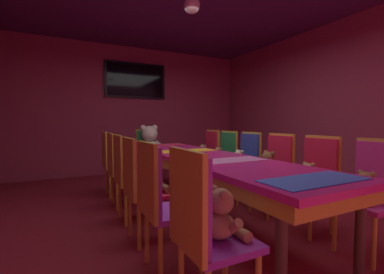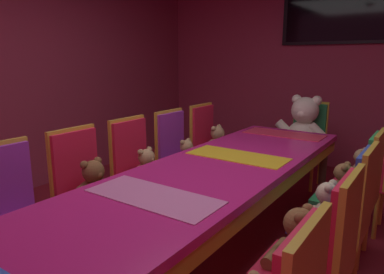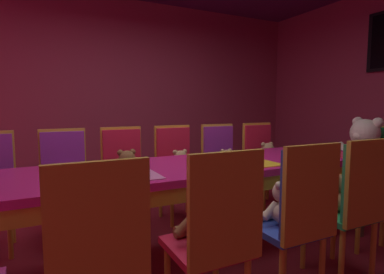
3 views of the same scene
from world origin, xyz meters
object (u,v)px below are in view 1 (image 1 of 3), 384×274
chair_left_4 (117,162)px  chair_left_1 (157,194)px  chair_right_2 (276,165)px  chair_right_5 (209,151)px  teddy_right_0 (365,189)px  teddy_right_2 (267,166)px  teddy_right_3 (239,161)px  king_teddy_bear (150,143)px  banquet_table (205,162)px  chair_right_3 (247,159)px  teddy_left_3 (138,170)px  pendant_light (192,5)px  teddy_right_1 (307,177)px  chair_left_3 (125,169)px  chair_left_0 (199,220)px  teddy_right_5 (202,153)px  chair_left_5 (110,157)px  teddy_left_4 (128,164)px  chair_left_2 (138,179)px  chair_right_4 (225,155)px  throne_chair (147,149)px  chair_right_0 (375,184)px  wall_tv (136,80)px  chair_right_1 (317,173)px  teddy_left_5 (120,157)px  teddy_left_0 (221,217)px  teddy_right_4 (218,157)px

chair_left_4 → chair_left_1: bearing=-90.8°
chair_right_2 → chair_right_5: (0.00, 1.65, 0.00)m
teddy_right_0 → teddy_right_2: size_ratio=0.84×
teddy_right_3 → king_teddy_bear: size_ratio=0.45×
banquet_table → chair_right_3: (0.87, 0.31, -0.06)m
teddy_left_3 → chair_right_3: bearing=1.3°
teddy_right_0 → pendant_light: bearing=-64.2°
teddy_right_1 → chair_left_3: bearing=-34.9°
chair_right_2 → chair_left_0: bearing=34.1°
chair_right_2 → teddy_right_5: size_ratio=3.50×
chair_right_2 → chair_right_3: bearing=-88.9°
chair_left_5 → pendant_light: bearing=-55.7°
teddy_left_4 → king_teddy_bear: 1.49m
banquet_table → teddy_right_5: size_ratio=12.46×
chair_left_5 → teddy_right_5: chair_left_5 is taller
banquet_table → chair_left_2: (-0.89, -0.29, -0.06)m
chair_right_4 → king_teddy_bear: bearing=-56.9°
chair_left_0 → chair_left_5: (-0.00, 2.84, 0.00)m
chair_left_2 → chair_left_1: bearing=-89.9°
chair_right_3 → king_teddy_bear: 2.02m
teddy_right_0 → throne_chair: size_ratio=0.29×
chair_left_3 → chair_right_4: (1.73, 0.56, 0.00)m
teddy_right_1 → teddy_right_0: bearing=91.3°
chair_left_1 → teddy_right_5: (1.62, 2.23, -0.02)m
chair_right_0 → teddy_right_0: chair_right_0 is taller
chair_left_3 → wall_tv: (0.88, 2.84, 1.45)m
wall_tv → pendant_light: bearing=-91.1°
teddy_right_3 → king_teddy_bear: (-0.72, 1.82, 0.14)m
chair_left_0 → chair_left_2: 1.14m
chair_right_4 → teddy_right_2: bearing=83.9°
teddy_right_1 → wall_tv: bearing=-79.6°
chair_left_3 → chair_right_5: size_ratio=1.00×
chair_right_1 → king_teddy_bear: king_teddy_bear is taller
king_teddy_bear → wall_tv: wall_tv is taller
throne_chair → teddy_left_3: bearing=-19.9°
banquet_table → pendant_light: bearing=103.2°
teddy_left_5 → teddy_right_2: bearing=-49.1°
wall_tv → teddy_left_0: bearing=-98.8°
chair_right_1 → teddy_right_3: 1.16m
chair_left_4 → teddy_right_3: bearing=-18.4°
chair_right_1 → teddy_right_4: size_ratio=3.46×
chair_left_2 → chair_right_3: (1.75, 0.60, 0.00)m
chair_left_4 → chair_right_4: same height
chair_right_0 → teddy_right_4: chair_right_0 is taller
teddy_right_2 → chair_left_5: bearing=-46.4°
chair_left_4 → teddy_right_1: chair_left_4 is taller
chair_left_0 → teddy_right_1: chair_left_0 is taller
teddy_left_4 → teddy_right_4: 1.43m
banquet_table → chair_left_4: 1.20m
teddy_left_0 → chair_left_3: bearing=95.7°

